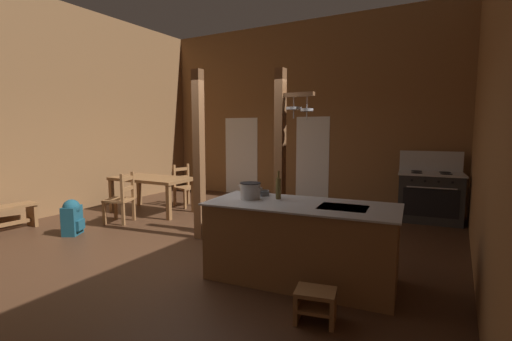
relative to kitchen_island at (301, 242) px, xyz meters
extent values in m
cube|color=#422819|center=(-1.91, 0.25, -0.50)|extent=(8.17, 9.26, 0.10)
cube|color=brown|center=(-1.91, 4.55, 1.71)|extent=(8.17, 0.14, 4.32)
cube|color=brown|center=(-5.66, 0.25, 1.71)|extent=(0.14, 9.26, 4.32)
cube|color=brown|center=(1.84, 0.25, 1.71)|extent=(0.14, 9.26, 4.32)
cube|color=white|center=(-3.57, 4.48, 0.57)|extent=(1.00, 0.01, 2.05)
cube|color=white|center=(-1.54, 4.48, 0.57)|extent=(0.84, 0.01, 2.05)
cube|color=brown|center=(0.00, 0.00, -0.01)|extent=(2.18, 1.10, 0.88)
cube|color=#B7BABF|center=(0.00, 0.00, 0.44)|extent=(2.24, 1.16, 0.02)
cube|color=black|center=(0.47, 0.04, 0.45)|extent=(0.56, 0.45, 0.00)
cube|color=black|center=(-0.04, 0.43, -0.40)|extent=(1.99, 0.23, 0.10)
cube|color=#2A2A2A|center=(1.11, 3.74, 0.00)|extent=(1.17, 0.87, 0.90)
cube|color=black|center=(1.15, 3.36, -0.03)|extent=(0.93, 0.11, 0.52)
cylinder|color=#B7BABF|center=(1.16, 3.33, 0.25)|extent=(0.82, 0.11, 0.02)
cube|color=#B7BABF|center=(1.11, 3.74, 0.46)|extent=(1.22, 0.91, 0.03)
cube|color=#B7BABF|center=(1.08, 4.10, 0.67)|extent=(1.14, 0.16, 0.40)
cylinder|color=black|center=(1.37, 3.61, 0.48)|extent=(0.22, 0.22, 0.01)
cylinder|color=black|center=(0.88, 3.56, 0.48)|extent=(0.22, 0.22, 0.01)
cylinder|color=black|center=(1.34, 3.91, 0.48)|extent=(0.22, 0.22, 0.01)
cylinder|color=black|center=(0.85, 3.86, 0.48)|extent=(0.22, 0.22, 0.01)
cylinder|color=black|center=(1.48, 3.37, 0.37)|extent=(0.05, 0.03, 0.04)
cylinder|color=black|center=(1.26, 3.35, 0.37)|extent=(0.05, 0.03, 0.04)
cylinder|color=black|center=(1.04, 3.33, 0.37)|extent=(0.05, 0.03, 0.04)
cylinder|color=black|center=(0.83, 3.30, 0.37)|extent=(0.05, 0.03, 0.04)
cube|color=brown|center=(-0.88, 1.27, 0.88)|extent=(0.15, 0.15, 2.67)
cube|color=brown|center=(-0.64, 1.25, 1.81)|extent=(0.62, 0.11, 0.06)
cylinder|color=#B7BABF|center=(-0.65, 1.26, 1.72)|extent=(0.01, 0.01, 0.18)
cylinder|color=#B7BABF|center=(-0.65, 1.26, 1.61)|extent=(0.24, 0.24, 0.04)
cylinder|color=#B7BABF|center=(-0.65, 1.26, 1.53)|extent=(0.02, 0.02, 0.14)
cylinder|color=#B7BABF|center=(-0.44, 1.24, 1.71)|extent=(0.01, 0.01, 0.21)
cylinder|color=#B7BABF|center=(-0.44, 1.24, 1.58)|extent=(0.20, 0.20, 0.04)
cylinder|color=#B7BABF|center=(-0.44, 1.24, 1.50)|extent=(0.02, 0.02, 0.14)
cube|color=brown|center=(-2.03, 0.72, 0.88)|extent=(0.14, 0.14, 2.67)
cube|color=olive|center=(0.47, -0.80, -0.17)|extent=(0.41, 0.35, 0.04)
cube|color=olive|center=(0.32, -0.84, -0.32)|extent=(0.10, 0.28, 0.26)
cube|color=olive|center=(0.63, -0.77, -0.32)|extent=(0.10, 0.28, 0.26)
cube|color=olive|center=(0.47, -0.80, -0.32)|extent=(0.37, 0.34, 0.03)
cube|color=brown|center=(-4.08, 1.71, 0.26)|extent=(1.72, 0.94, 0.06)
cube|color=brown|center=(-4.88, 2.08, -0.11)|extent=(0.08, 0.08, 0.68)
cube|color=brown|center=(-3.30, 2.12, -0.11)|extent=(0.08, 0.08, 0.68)
cube|color=brown|center=(-4.86, 1.30, -0.11)|extent=(0.08, 0.08, 0.68)
cube|color=brown|center=(-3.28, 1.34, -0.11)|extent=(0.08, 0.08, 0.68)
cube|color=olive|center=(-3.80, 2.48, -0.02)|extent=(0.53, 0.53, 0.04)
cube|color=olive|center=(-3.58, 2.63, -0.25)|extent=(0.06, 0.06, 0.41)
cube|color=olive|center=(-3.66, 2.26, -0.25)|extent=(0.06, 0.06, 0.41)
cube|color=olive|center=(-3.95, 2.71, 0.02)|extent=(0.06, 0.06, 0.95)
cube|color=olive|center=(-4.03, 2.34, 0.02)|extent=(0.06, 0.06, 0.95)
cube|color=olive|center=(-3.99, 2.52, 0.39)|extent=(0.12, 0.38, 0.07)
cube|color=olive|center=(-3.99, 2.52, 0.20)|extent=(0.12, 0.38, 0.07)
cube|color=olive|center=(-3.97, 0.74, -0.02)|extent=(0.56, 0.56, 0.04)
cube|color=olive|center=(-4.08, 0.50, -0.25)|extent=(0.06, 0.06, 0.41)
cube|color=olive|center=(-4.21, 0.86, -0.25)|extent=(0.06, 0.06, 0.41)
cube|color=olive|center=(-3.73, 0.63, 0.02)|extent=(0.06, 0.06, 0.95)
cube|color=olive|center=(-3.85, 0.99, 0.02)|extent=(0.06, 0.06, 0.95)
cube|color=olive|center=(-3.79, 0.81, 0.39)|extent=(0.16, 0.37, 0.07)
cube|color=olive|center=(-3.79, 0.81, 0.20)|extent=(0.16, 0.37, 0.07)
cube|color=brown|center=(-5.15, -0.20, -0.25)|extent=(0.31, 0.08, 0.40)
cube|color=#194756|center=(-4.00, -0.18, -0.21)|extent=(0.35, 0.39, 0.48)
cube|color=#194756|center=(-3.89, -0.12, -0.28)|extent=(0.16, 0.22, 0.17)
cylinder|color=black|center=(-4.16, -0.16, -0.21)|extent=(0.05, 0.05, 0.38)
cylinder|color=black|center=(-4.06, -0.33, -0.21)|extent=(0.05, 0.05, 0.38)
sphere|color=#194756|center=(-4.00, -0.18, 0.01)|extent=(0.37, 0.37, 0.27)
cylinder|color=#B7BABF|center=(-0.66, -0.03, 0.55)|extent=(0.25, 0.25, 0.19)
cylinder|color=black|center=(-0.66, -0.03, 0.65)|extent=(0.26, 0.26, 0.01)
cylinder|color=#B7BABF|center=(-0.80, -0.03, 0.59)|extent=(0.05, 0.02, 0.02)
cylinder|color=#B7BABF|center=(-0.52, -0.03, 0.59)|extent=(0.05, 0.02, 0.02)
cylinder|color=slate|center=(-0.64, 0.24, 0.48)|extent=(0.18, 0.18, 0.06)
cylinder|color=black|center=(-0.64, 0.24, 0.52)|extent=(0.15, 0.15, 0.00)
cylinder|color=brown|center=(-0.35, 0.12, 0.58)|extent=(0.06, 0.06, 0.26)
cylinder|color=brown|center=(-0.35, 0.12, 0.75)|extent=(0.03, 0.03, 0.09)
camera|label=1|loc=(1.52, -3.78, 1.30)|focal=25.22mm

